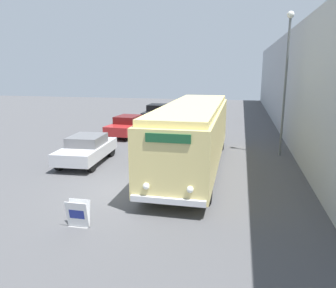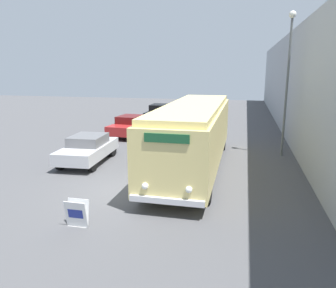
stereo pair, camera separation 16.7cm
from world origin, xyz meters
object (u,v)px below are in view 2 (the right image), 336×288
vintage_bus (194,133)px  parked_car_far (160,113)px  parked_car_near (88,148)px  sign_board (77,214)px  streetlamp (288,67)px  parked_car_mid (130,126)px

vintage_bus → parked_car_far: vintage_bus is taller
vintage_bus → parked_car_near: 5.44m
sign_board → parked_car_far: parked_car_far is taller
vintage_bus → parked_car_near: vintage_bus is taller
streetlamp → parked_car_near: bearing=-159.4°
sign_board → parked_car_far: bearing=97.6°
sign_board → streetlamp: streetlamp is taller
sign_board → parked_car_far: 20.79m
streetlamp → parked_car_far: bearing=132.6°
vintage_bus → parked_car_near: bearing=-177.7°
sign_board → parked_car_mid: 13.77m
sign_board → parked_car_mid: parked_car_mid is taller
parked_car_near → parked_car_far: 14.13m
streetlamp → parked_car_near: streetlamp is taller
vintage_bus → streetlamp: (4.37, 3.44, 3.02)m
streetlamp → parked_car_far: (-9.63, 10.48, -4.00)m
sign_board → parked_car_near: 7.08m
parked_car_mid → parked_car_near: bearing=-83.2°
parked_car_mid → parked_car_far: parked_car_far is taller
parked_car_near → sign_board: bearing=-69.7°
vintage_bus → sign_board: (-2.49, -6.68, -1.34)m
streetlamp → parked_car_far: 14.79m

